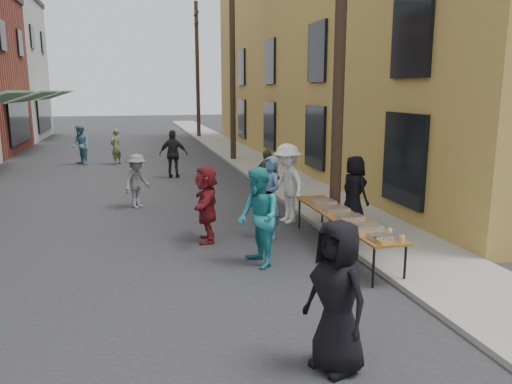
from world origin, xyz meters
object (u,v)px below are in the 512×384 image
utility_pole_mid (232,61)px  catering_tray_sausage (384,237)px  serving_table (344,218)px  guest_front_c (258,218)px  utility_pole_near (340,31)px  guest_front_a (337,296)px  server (354,190)px  utility_pole_far (197,71)px

utility_pole_mid → catering_tray_sausage: size_ratio=18.00×
catering_tray_sausage → serving_table: bearing=90.0°
catering_tray_sausage → guest_front_c: guest_front_c is taller
utility_pole_near → guest_front_a: (-2.37, -5.66, -3.60)m
utility_pole_near → server: (0.45, -0.08, -3.58)m
catering_tray_sausage → guest_front_a: (-1.87, -2.37, 0.11)m
serving_table → catering_tray_sausage: bearing=-90.0°
utility_pole_near → guest_front_a: utility_pole_near is taller
utility_pole_far → catering_tray_sausage: (-0.50, -27.29, -3.71)m
utility_pole_far → server: bearing=-88.9°
utility_pole_mid → serving_table: utility_pole_mid is taller
utility_pole_far → catering_tray_sausage: bearing=-91.0°
utility_pole_mid → guest_front_a: 18.18m
utility_pole_near → guest_front_c: 4.75m
serving_table → server: size_ratio=2.45×
serving_table → guest_front_a: (-1.87, -4.02, 0.19)m
server → guest_front_a: bearing=138.7°
utility_pole_near → catering_tray_sausage: 4.99m
utility_pole_near → guest_front_a: 7.11m
utility_pole_mid → guest_front_c: (-2.38, -14.03, -3.57)m
utility_pole_far → catering_tray_sausage: 27.55m
catering_tray_sausage → utility_pole_far: bearing=89.0°
guest_front_c → server: 3.43m
utility_pole_near → utility_pole_mid: bearing=90.0°
utility_pole_far → guest_front_a: (-2.37, -29.66, -3.60)m
server → utility_pole_near: bearing=66.0°
serving_table → guest_front_c: guest_front_c is taller
utility_pole_mid → guest_front_a: bearing=-97.6°
utility_pole_near → guest_front_c: size_ratio=4.85×
utility_pole_far → guest_front_c: (-2.38, -26.03, -3.57)m
utility_pole_near → utility_pole_far: same height
catering_tray_sausage → utility_pole_near: bearing=81.4°
utility_pole_mid → serving_table: bearing=-92.1°
catering_tray_sausage → server: (0.95, 3.22, 0.13)m
serving_table → catering_tray_sausage: 1.65m
guest_front_a → server: bearing=131.6°
catering_tray_sausage → guest_front_c: 2.27m
serving_table → server: (0.95, 1.57, 0.20)m
utility_pole_near → serving_table: bearing=-106.9°
guest_front_c → guest_front_a: bearing=-7.9°
guest_front_a → guest_front_c: bearing=158.5°
guest_front_c → catering_tray_sausage: bearing=48.0°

